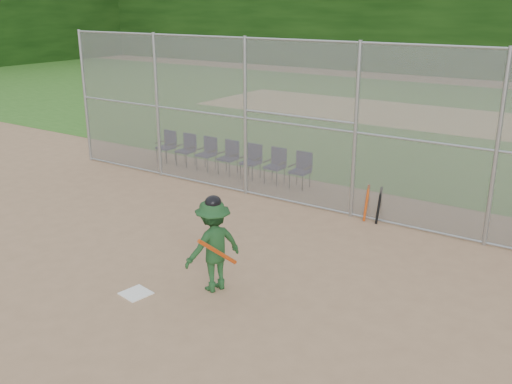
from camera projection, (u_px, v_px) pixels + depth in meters
The scene contains 14 objects.
ground at pixel (176, 289), 9.95m from camera, with size 100.00×100.00×0.00m, color tan.
grass_strip at pixel (460, 121), 24.13m from camera, with size 100.00×100.00×0.00m, color #31671F.
dirt_patch_far at pixel (460, 121), 24.13m from camera, with size 24.00×24.00×0.00m, color tan.
backstop_fence at pixel (316, 124), 13.24m from camera, with size 16.09×0.09×4.00m.
home_plate at pixel (136, 293), 9.79m from camera, with size 0.45×0.45×0.02m, color white.
batter_at_plate at pixel (213, 245), 9.71m from camera, with size 1.04×1.34×1.73m.
spare_bats at pixel (373, 204), 12.90m from camera, with size 0.36×0.27×0.84m.
chair_0 at pixel (166, 147), 17.78m from camera, with size 0.54×0.52×0.96m, color #10133D, non-canonical shape.
chair_1 at pixel (185, 150), 17.36m from camera, with size 0.54×0.52×0.96m, color #10133D, non-canonical shape.
chair_2 at pixel (206, 154), 16.93m from camera, with size 0.54×0.52×0.96m, color #10133D, non-canonical shape.
chair_3 at pixel (228, 158), 16.51m from camera, with size 0.54×0.52×0.96m, color #10133D, non-canonical shape.
chair_4 at pixel (250, 162), 16.09m from camera, with size 0.54×0.52×0.96m, color #10133D, non-canonical shape.
chair_5 at pixel (274, 166), 15.66m from camera, with size 0.54×0.52×0.96m, color #10133D, non-canonical shape.
chair_6 at pixel (300, 171), 15.24m from camera, with size 0.54×0.52×0.96m, color #10133D, non-canonical shape.
Camera 1 is at (6.12, -6.62, 4.76)m, focal length 40.00 mm.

